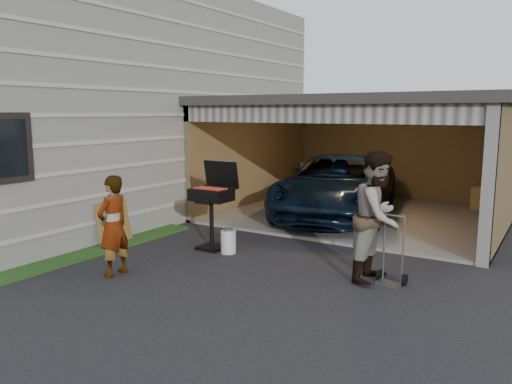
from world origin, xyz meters
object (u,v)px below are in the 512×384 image
propane_tank (228,242)px  hand_truck (391,271)px  woman (113,226)px  bbq_grill (213,198)px  plywood_panel (114,223)px  man (378,217)px  minivan (337,188)px

propane_tank → hand_truck: (3.03, -0.06, -0.01)m
woman → propane_tank: woman is taller
bbq_grill → woman: bearing=-100.3°
woman → bbq_grill: bearing=167.9°
propane_tank → plywood_panel: size_ratio=0.48×
bbq_grill → hand_truck: size_ratio=1.54×
man → propane_tank: (-2.77, -0.01, -0.78)m
bbq_grill → plywood_panel: bearing=-155.9°
propane_tank → plywood_panel: (-2.23, -0.70, 0.22)m
man → hand_truck: bearing=-101.4°
plywood_panel → hand_truck: (5.26, 0.64, -0.22)m
bbq_grill → plywood_panel: 2.05m
woman → plywood_panel: (-1.42, 1.27, -0.37)m
bbq_grill → propane_tank: size_ratio=3.92×
man → hand_truck: (0.26, -0.07, -0.79)m
man → plywood_panel: (-5.00, -0.70, -0.56)m
minivan → man: man is taller
woman → bbq_grill: (0.38, 2.08, 0.18)m
plywood_panel → hand_truck: bearing=6.9°
plywood_panel → hand_truck: size_ratio=0.82×
woman → hand_truck: bearing=114.6°
woman → hand_truck: (3.83, 1.91, -0.59)m
man → plywood_panel: bearing=101.3°
man → minivan: bearing=33.9°
propane_tank → woman: bearing=-112.2°
woman → bbq_grill: 2.12m
plywood_panel → hand_truck: hand_truck is taller
bbq_grill → propane_tank: bbq_grill is taller
minivan → bbq_grill: bbq_grill is taller
woman → plywood_panel: 1.95m
man → bbq_grill: bearing=91.4°
propane_tank → hand_truck: size_ratio=0.39×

